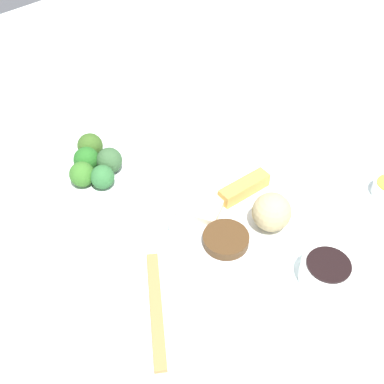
# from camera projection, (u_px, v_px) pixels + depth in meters

# --- Properties ---
(tabletop) EXTENTS (2.20, 2.20, 0.02)m
(tabletop) POSITION_uv_depth(u_px,v_px,m) (241.00, 224.00, 0.95)
(tabletop) COLOR white
(tabletop) RESTS_ON ground
(main_plate) EXTENTS (0.25, 0.25, 0.02)m
(main_plate) POSITION_uv_depth(u_px,v_px,m) (235.00, 219.00, 0.93)
(main_plate) COLOR white
(main_plate) RESTS_ON tabletop
(rice_scoop) EXTENTS (0.07, 0.07, 0.07)m
(rice_scoop) POSITION_uv_depth(u_px,v_px,m) (272.00, 212.00, 0.89)
(rice_scoop) COLOR tan
(rice_scoop) RESTS_ON main_plate
(spring_roll) EXTENTS (0.11, 0.04, 0.03)m
(spring_roll) POSITION_uv_depth(u_px,v_px,m) (244.00, 188.00, 0.96)
(spring_roll) COLOR gold
(spring_roll) RESTS_ON main_plate
(crab_rangoon_wonton) EXTENTS (0.10, 0.10, 0.02)m
(crab_rangoon_wonton) POSITION_uv_depth(u_px,v_px,m) (202.00, 206.00, 0.94)
(crab_rangoon_wonton) COLOR beige
(crab_rangoon_wonton) RESTS_ON main_plate
(stir_fry_heap) EXTENTS (0.08, 0.08, 0.02)m
(stir_fry_heap) POSITION_uv_depth(u_px,v_px,m) (226.00, 239.00, 0.88)
(stir_fry_heap) COLOR #4A3018
(stir_fry_heap) RESTS_ON main_plate
(broccoli_plate) EXTENTS (0.22, 0.22, 0.01)m
(broccoli_plate) POSITION_uv_depth(u_px,v_px,m) (97.00, 171.00, 1.03)
(broccoli_plate) COLOR white
(broccoli_plate) RESTS_ON tabletop
(broccoli_floret_0) EXTENTS (0.05, 0.05, 0.05)m
(broccoli_floret_0) POSITION_uv_depth(u_px,v_px,m) (109.00, 160.00, 1.00)
(broccoli_floret_0) COLOR #365C33
(broccoli_floret_0) RESTS_ON broccoli_plate
(broccoli_floret_1) EXTENTS (0.05, 0.05, 0.05)m
(broccoli_floret_1) POSITION_uv_depth(u_px,v_px,m) (87.00, 160.00, 1.00)
(broccoli_floret_1) COLOR #246520
(broccoli_floret_1) RESTS_ON broccoli_plate
(broccoli_floret_2) EXTENTS (0.05, 0.05, 0.05)m
(broccoli_floret_2) POSITION_uv_depth(u_px,v_px,m) (102.00, 177.00, 0.97)
(broccoli_floret_2) COLOR #306C35
(broccoli_floret_2) RESTS_ON broccoli_plate
(broccoli_floret_3) EXTENTS (0.05, 0.05, 0.05)m
(broccoli_floret_3) POSITION_uv_depth(u_px,v_px,m) (90.00, 146.00, 1.03)
(broccoli_floret_3) COLOR #375C1F
(broccoli_floret_3) RESTS_ON broccoli_plate
(broccoli_floret_4) EXTENTS (0.05, 0.05, 0.05)m
(broccoli_floret_4) POSITION_uv_depth(u_px,v_px,m) (82.00, 174.00, 0.98)
(broccoli_floret_4) COLOR #377025
(broccoli_floret_4) RESTS_ON broccoli_plate
(soy_sauce_bowl) EXTENTS (0.09, 0.09, 0.04)m
(soy_sauce_bowl) POSITION_uv_depth(u_px,v_px,m) (326.00, 272.00, 0.84)
(soy_sauce_bowl) COLOR white
(soy_sauce_bowl) RESTS_ON tabletop
(soy_sauce_bowl_liquid) EXTENTS (0.07, 0.07, 0.00)m
(soy_sauce_bowl_liquid) POSITION_uv_depth(u_px,v_px,m) (329.00, 265.00, 0.82)
(soy_sauce_bowl_liquid) COLOR black
(soy_sauce_bowl_liquid) RESTS_ON soy_sauce_bowl
(chopsticks_pair) EXTENTS (0.14, 0.19, 0.01)m
(chopsticks_pair) POSITION_uv_depth(u_px,v_px,m) (156.00, 308.00, 0.80)
(chopsticks_pair) COLOR #A37C45
(chopsticks_pair) RESTS_ON tabletop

